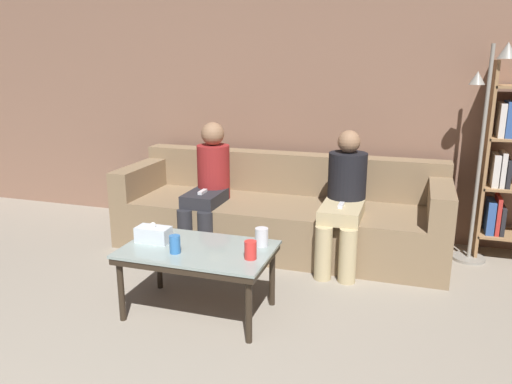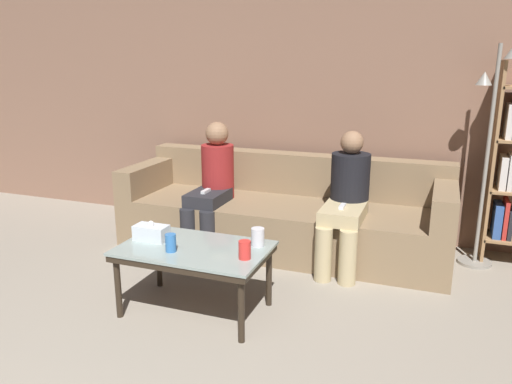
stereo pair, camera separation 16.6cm
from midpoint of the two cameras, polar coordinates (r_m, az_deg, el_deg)
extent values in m
cube|color=#8C6651|center=(4.68, 6.43, 11.25)|extent=(12.00, 0.06, 2.60)
cube|color=#897051|center=(4.33, 4.08, -3.79)|extent=(2.77, 0.91, 0.41)
cube|color=#897051|center=(4.56, 5.45, 2.18)|extent=(2.77, 0.20, 0.36)
cube|color=#897051|center=(4.75, -10.98, 1.83)|extent=(0.18, 0.91, 0.25)
cube|color=#897051|center=(4.08, 21.88, -1.16)|extent=(0.18, 0.91, 0.25)
cube|color=#8C9E99|center=(3.19, -5.60, -6.43)|extent=(0.94, 0.59, 0.02)
cube|color=#2D2319|center=(3.20, -5.59, -6.91)|extent=(0.92, 0.57, 0.04)
cylinder|color=#2D2319|center=(3.30, -14.07, -10.70)|extent=(0.04, 0.04, 0.39)
cylinder|color=#2D2319|center=(2.94, -0.03, -13.54)|extent=(0.04, 0.04, 0.39)
cylinder|color=#2D2319|center=(3.67, -9.78, -7.75)|extent=(0.04, 0.04, 0.39)
cylinder|color=#2D2319|center=(3.35, 2.93, -9.81)|extent=(0.04, 0.04, 0.39)
cylinder|color=red|center=(2.97, 0.31, -6.64)|extent=(0.07, 0.07, 0.11)
cylinder|color=#3372BF|center=(3.11, -8.21, -5.79)|extent=(0.07, 0.07, 0.11)
cylinder|color=silver|center=(3.17, 1.71, -5.18)|extent=(0.08, 0.08, 0.12)
cube|color=silver|center=(3.33, -10.47, -4.61)|extent=(0.22, 0.12, 0.10)
sphere|color=white|center=(3.31, -10.52, -3.60)|extent=(0.04, 0.04, 0.04)
cube|color=#9E754C|center=(4.39, 26.32, 2.90)|extent=(0.02, 0.32, 1.59)
cube|color=#33569E|center=(4.51, 26.79, -2.81)|extent=(0.06, 0.24, 0.27)
cube|color=red|center=(4.51, 27.49, -2.64)|extent=(0.03, 0.24, 0.31)
cube|color=#232328|center=(4.53, 27.90, -3.15)|extent=(0.03, 0.24, 0.23)
cube|color=silver|center=(4.41, 27.32, 2.04)|extent=(0.05, 0.24, 0.26)
cube|color=silver|center=(4.42, 27.99, 2.10)|extent=(0.04, 0.24, 0.28)
cube|color=silver|center=(4.35, 27.91, 7.17)|extent=(0.04, 0.24, 0.26)
cylinder|color=gray|center=(4.46, 24.68, -7.29)|extent=(0.26, 0.26, 0.02)
cylinder|color=gray|center=(4.23, 25.90, 3.35)|extent=(0.03, 0.03, 1.71)
cone|color=gray|center=(4.20, 25.70, 11.63)|extent=(0.12, 0.12, 0.10)
cylinder|color=#28282D|center=(4.16, -6.62, -4.64)|extent=(0.13, 0.13, 0.41)
cylinder|color=#28282D|center=(4.09, -4.36, -4.95)|extent=(0.13, 0.13, 0.41)
cube|color=#28282D|center=(4.22, -4.38, -0.63)|extent=(0.28, 0.41, 0.10)
cylinder|color=maroon|center=(4.36, -3.30, 2.35)|extent=(0.28, 0.28, 0.47)
sphere|color=#997051|center=(4.30, -3.37, 6.69)|extent=(0.20, 0.20, 0.20)
cube|color=white|center=(4.17, -4.63, 0.09)|extent=(0.04, 0.12, 0.02)
cylinder|color=tan|center=(3.74, 8.97, -7.03)|extent=(0.13, 0.13, 0.41)
cylinder|color=tan|center=(3.71, 11.71, -7.34)|extent=(0.13, 0.13, 0.41)
cube|color=tan|center=(3.86, 11.16, -2.36)|extent=(0.31, 0.48, 0.10)
cylinder|color=black|center=(4.04, 11.86, 1.05)|extent=(0.31, 0.31, 0.47)
sphere|color=#997051|center=(3.98, 12.11, 5.57)|extent=(0.18, 0.18, 0.18)
cube|color=white|center=(3.80, 11.08, -1.63)|extent=(0.04, 0.12, 0.02)
camera|label=1|loc=(0.08, -88.68, 0.35)|focal=35.00mm
camera|label=2|loc=(0.08, 91.32, -0.35)|focal=35.00mm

